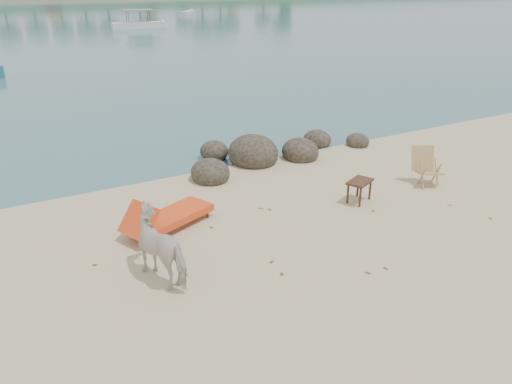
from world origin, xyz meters
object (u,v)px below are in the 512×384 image
side_table (359,192)px  boulders (264,154)px  deck_chair (430,168)px  cow (165,247)px  lounge_chair (173,213)px

side_table → boulders: bearing=73.0°
side_table → deck_chair: deck_chair is taller
deck_chair → cow: bearing=-146.1°
cow → deck_chair: (7.48, 0.80, -0.14)m
lounge_chair → deck_chair: deck_chair is taller
cow → side_table: 5.28m
cow → deck_chair: size_ratio=1.52×
cow → side_table: cow is taller
lounge_chair → boulders: bearing=13.3°
side_table → deck_chair: 2.29m
boulders → side_table: size_ratio=9.40×
lounge_chair → deck_chair: bearing=-31.0°
lounge_chair → cow: bearing=-136.0°
boulders → lounge_chair: 4.81m
lounge_chair → deck_chair: 6.75m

